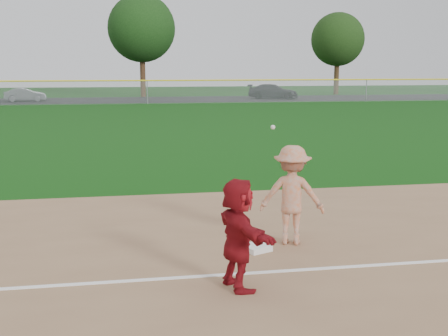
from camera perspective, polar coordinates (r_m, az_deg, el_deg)
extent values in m
plane|color=#0F420C|center=(9.75, 1.53, -9.11)|extent=(160.00, 160.00, 0.00)
cube|color=white|center=(9.01, 2.55, -10.62)|extent=(60.00, 0.10, 0.01)
cube|color=black|center=(55.14, -8.01, 6.88)|extent=(120.00, 10.00, 0.01)
cube|color=white|center=(10.07, 3.31, -8.09)|extent=(0.55, 0.55, 0.09)
imported|color=maroon|center=(8.19, 1.47, -6.71)|extent=(0.83, 1.60, 1.65)
imported|color=#585B60|center=(55.13, -19.56, 7.03)|extent=(3.87, 1.92, 1.22)
imported|color=black|center=(56.52, 5.00, 7.76)|extent=(5.33, 3.51, 1.43)
imported|color=#A6A6A9|center=(10.30, 6.92, -2.74)|extent=(1.34, 1.04, 1.82)
sphere|color=silver|center=(9.72, 4.99, 4.15)|extent=(0.08, 0.08, 0.08)
plane|color=#999EA0|center=(49.10, -7.80, 7.63)|extent=(110.00, 0.00, 110.00)
cylinder|color=yellow|center=(49.06, -7.83, 8.80)|extent=(110.00, 0.12, 0.12)
cylinder|color=gray|center=(49.10, -7.80, 7.63)|extent=(0.08, 0.08, 2.00)
cylinder|color=gray|center=(53.70, 14.25, 7.64)|extent=(0.08, 0.08, 2.00)
cylinder|color=#3C2515|center=(60.55, -8.24, 9.12)|extent=(0.56, 0.56, 4.10)
sphere|color=black|center=(60.66, -8.37, 13.87)|extent=(7.00, 7.00, 7.00)
cylinder|color=#3A2715|center=(66.26, 11.35, 8.92)|extent=(0.56, 0.56, 3.64)
sphere|color=black|center=(66.31, 11.48, 12.69)|extent=(6.00, 6.00, 6.00)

